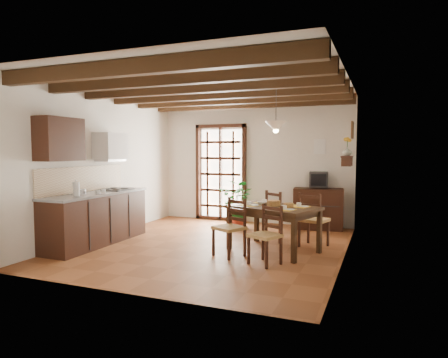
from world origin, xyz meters
The scene contains 25 objects.
ground_plane centered at (0.00, 0.00, 0.00)m, with size 5.00×5.00×0.00m, color brown.
room_shell centered at (0.00, 0.00, 1.82)m, with size 4.52×5.02×2.81m.
ceiling_beams centered at (0.00, 0.00, 2.69)m, with size 4.50×4.34×0.20m.
french_door centered at (-0.80, 2.45, 1.18)m, with size 1.26×0.11×2.32m.
kitchen_counter centered at (-1.96, -0.60, 0.47)m, with size 0.64×2.25×1.38m.
upper_cabinet centered at (-2.08, -1.30, 1.85)m, with size 0.35×0.80×0.70m, color black.
range_hood centered at (-2.05, -0.05, 1.73)m, with size 0.38×0.60×0.54m.
counter_items centered at (-1.95, -0.51, 0.96)m, with size 0.50×1.43×0.25m.
dining_table centered at (1.12, 0.06, 0.66)m, with size 1.61×1.31×0.75m.
chair_near_left centered at (0.55, -0.49, 0.29)m, with size 0.56×0.55×0.91m.
chair_near_right centered at (1.21, -0.73, 0.27)m, with size 0.52×0.51×0.87m.
chair_far_left centered at (1.03, 0.84, 0.29)m, with size 0.59×0.58×0.93m.
chair_far_right centered at (1.69, 0.60, 0.30)m, with size 0.54×0.53×0.95m.
table_setting centered at (1.12, 0.06, 0.78)m, with size 1.01×0.67×0.09m.
table_bowl centered at (0.90, 0.19, 0.78)m, with size 0.22×0.22×0.05m, color white.
sideboard centered at (1.52, 2.23, 0.43)m, with size 1.02×0.46×0.87m, color black.
crt_tv centered at (1.52, 2.22, 1.06)m, with size 0.43×0.40×0.33m.
fuse_box centered at (1.50, 2.48, 1.75)m, with size 0.25×0.03×0.32m, color white.
plant_pot centered at (-0.15, 1.85, 0.11)m, with size 0.36×0.36×0.22m, color maroon.
potted_plant centered at (-0.15, 1.85, 0.57)m, with size 1.98×1.70×2.21m, color #144C19.
wall_shelf centered at (2.14, 1.60, 1.51)m, with size 0.20×0.42×0.20m.
shelf_vase centered at (2.14, 1.60, 1.65)m, with size 0.15×0.15×0.15m, color #B2BFB2.
shelf_flowers centered at (2.14, 1.60, 1.86)m, with size 0.14×0.14×0.36m.
framed_picture centered at (2.22, 1.60, 2.05)m, with size 0.03×0.32×0.32m.
pendant_lamp centered at (1.12, 0.16, 2.08)m, with size 0.36×0.36×0.84m.
Camera 1 is at (2.77, -6.31, 1.68)m, focal length 32.00 mm.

